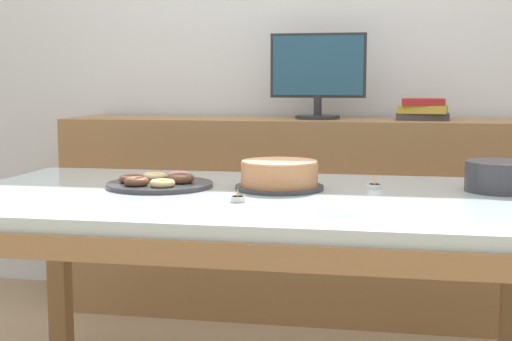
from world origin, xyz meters
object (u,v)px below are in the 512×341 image
object	(u,v)px
tealight_near_cakes	(374,186)
tealight_right_edge	(239,198)
book_stack	(423,109)
pastry_platter	(160,183)
plate_stack	(501,176)
computer_monitor	(318,76)
cake_chocolate_round	(279,176)

from	to	relation	value
tealight_near_cakes	tealight_right_edge	xyz separation A→B (m)	(-0.35, -0.30, 0.00)
book_stack	pastry_platter	xyz separation A→B (m)	(-0.83, -1.10, -0.19)
plate_stack	tealight_right_edge	xyz separation A→B (m)	(-0.72, -0.33, -0.03)
computer_monitor	book_stack	distance (m)	0.48
cake_chocolate_round	tealight_near_cakes	world-z (taller)	cake_chocolate_round
computer_monitor	pastry_platter	distance (m)	1.21
tealight_near_cakes	tealight_right_edge	world-z (taller)	same
cake_chocolate_round	tealight_near_cakes	size ratio (longest dim) A/B	6.69
computer_monitor	pastry_platter	xyz separation A→B (m)	(-0.38, -1.10, -0.33)
book_stack	pastry_platter	bearing A→B (deg)	-127.18
plate_stack	cake_chocolate_round	bearing A→B (deg)	-172.89
pastry_platter	plate_stack	bearing A→B (deg)	5.80
book_stack	plate_stack	world-z (taller)	book_stack
pastry_platter	plate_stack	distance (m)	1.03
computer_monitor	plate_stack	xyz separation A→B (m)	(0.65, -0.99, -0.30)
book_stack	cake_chocolate_round	bearing A→B (deg)	-113.28
computer_monitor	tealight_near_cakes	distance (m)	1.11
pastry_platter	tealight_right_edge	bearing A→B (deg)	-36.79
pastry_platter	cake_chocolate_round	bearing A→B (deg)	3.48
computer_monitor	tealight_right_edge	distance (m)	1.36
computer_monitor	cake_chocolate_round	xyz separation A→B (m)	(-0.00, -1.07, -0.30)
pastry_platter	tealight_right_edge	xyz separation A→B (m)	(0.30, -0.22, -0.00)
book_stack	pastry_platter	world-z (taller)	book_stack
tealight_near_cakes	cake_chocolate_round	bearing A→B (deg)	-169.05
book_stack	cake_chocolate_round	world-z (taller)	book_stack
computer_monitor	tealight_near_cakes	xyz separation A→B (m)	(0.28, -1.02, -0.34)
tealight_near_cakes	computer_monitor	bearing A→B (deg)	105.20
cake_chocolate_round	pastry_platter	distance (m)	0.37
book_stack	tealight_right_edge	xyz separation A→B (m)	(-0.53, -1.32, -0.19)
pastry_platter	plate_stack	xyz separation A→B (m)	(1.02, 0.10, 0.03)
book_stack	tealight_right_edge	bearing A→B (deg)	-112.03
cake_chocolate_round	tealight_right_edge	xyz separation A→B (m)	(-0.07, -0.25, -0.03)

